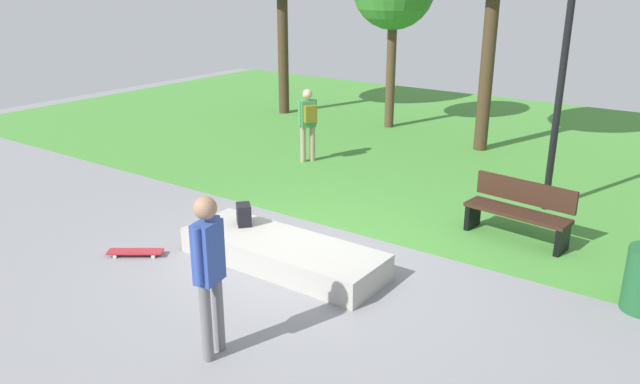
% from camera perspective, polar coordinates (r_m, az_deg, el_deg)
% --- Properties ---
extents(ground_plane, '(28.00, 28.00, 0.00)m').
position_cam_1_polar(ground_plane, '(8.94, -1.50, -6.50)').
color(ground_plane, gray).
extents(grass_lawn, '(26.60, 12.69, 0.01)m').
position_cam_1_polar(grass_lawn, '(15.39, 15.90, 3.95)').
color(grass_lawn, '#478C38').
rests_on(grass_lawn, ground_plane).
extents(concrete_ledge, '(3.02, 1.04, 0.37)m').
position_cam_1_polar(concrete_ledge, '(8.81, -3.47, -5.60)').
color(concrete_ledge, '#A8A59E').
rests_on(concrete_ledge, ground_plane).
extents(backpack_on_ledge, '(0.34, 0.34, 0.32)m').
position_cam_1_polar(backpack_on_ledge, '(9.28, -7.01, -2.07)').
color(backpack_on_ledge, black).
rests_on(backpack_on_ledge, concrete_ledge).
extents(skater_performing_trick, '(0.25, 0.42, 1.82)m').
position_cam_1_polar(skater_performing_trick, '(6.53, -10.18, -6.56)').
color(skater_performing_trick, slate).
rests_on(skater_performing_trick, ground_plane).
extents(skateboard_by_ledge, '(0.77, 0.63, 0.08)m').
position_cam_1_polar(skateboard_by_ledge, '(9.51, -16.62, -5.28)').
color(skateboard_by_ledge, '#A5262D').
rests_on(skateboard_by_ledge, ground_plane).
extents(park_bench_near_path, '(1.64, 0.66, 0.91)m').
position_cam_1_polar(park_bench_near_path, '(10.03, 17.84, -1.55)').
color(park_bench_near_path, '#331E14').
rests_on(park_bench_near_path, ground_plane).
extents(lamp_post, '(0.28, 0.28, 4.74)m').
position_cam_1_polar(lamp_post, '(11.01, 21.68, 12.51)').
color(lamp_post, black).
rests_on(lamp_post, ground_plane).
extents(pedestrian_with_backpack, '(0.44, 0.43, 1.60)m').
position_cam_1_polar(pedestrian_with_backpack, '(13.46, -1.11, 6.71)').
color(pedestrian_with_backpack, tan).
rests_on(pedestrian_with_backpack, ground_plane).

